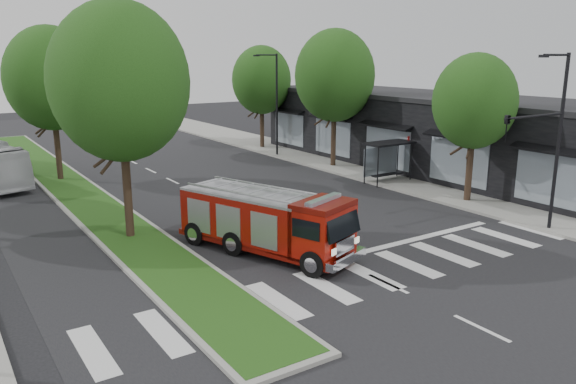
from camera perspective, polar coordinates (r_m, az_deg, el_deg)
name	(u,v)px	position (r m, az deg, el deg)	size (l,w,h in m)	color
ground	(321,252)	(23.30, 3.34, -6.08)	(140.00, 140.00, 0.00)	black
sidewalk_right	(381,174)	(38.44, 9.43, 1.82)	(5.00, 80.00, 0.15)	gray
median	(68,186)	(37.08, -21.45, 0.61)	(3.00, 50.00, 0.15)	gray
storefront_row	(430,133)	(41.19, 14.20, 5.81)	(8.00, 30.00, 5.00)	black
bus_shelter	(387,151)	(35.88, 10.02, 4.15)	(3.20, 1.60, 2.61)	black
tree_right_near	(475,102)	(31.55, 18.42, 8.72)	(4.40, 4.40, 8.05)	black
tree_right_mid	(335,76)	(40.06, 4.76, 11.69)	(5.60, 5.60, 9.72)	black
tree_right_far	(262,80)	(48.35, -2.71, 11.29)	(5.00, 5.00, 8.73)	black
tree_median_near	(120,82)	(24.62, -16.72, 10.66)	(5.80, 5.80, 10.16)	black
tree_median_far	(51,78)	(38.24, -22.95, 10.58)	(5.60, 5.60, 9.72)	black
streetlight_right_near	(548,132)	(26.94, 24.93, 5.59)	(4.08, 0.22, 8.00)	black
streetlight_right_far	(275,100)	(44.42, -1.31, 9.33)	(2.11, 0.20, 8.00)	black
fire_engine	(265,222)	(22.83, -2.31, -3.01)	(4.93, 8.23, 2.74)	#570A04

